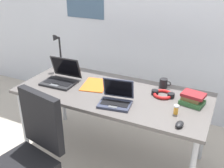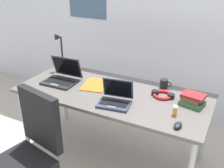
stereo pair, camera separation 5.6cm
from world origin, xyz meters
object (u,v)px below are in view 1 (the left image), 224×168
(laptop_near_mouse, at_px, (61,78))
(office_chair, at_px, (29,166))
(desk_lamp, at_px, (58,52))
(book_stack, at_px, (192,99))
(laptop_back_left, at_px, (116,99))
(paper_folder_center, at_px, (95,85))
(headphones, at_px, (163,94))
(computer_mouse, at_px, (180,124))
(cell_phone, at_px, (119,85))
(coffee_mug, at_px, (164,83))
(pill_bottle, at_px, (176,109))

(laptop_near_mouse, xyz_separation_m, office_chair, (0.23, -0.80, -0.39))
(desk_lamp, distance_m, book_stack, 1.53)
(laptop_back_left, height_order, paper_folder_center, laptop_back_left)
(book_stack, bearing_deg, laptop_back_left, -154.10)
(desk_lamp, distance_m, headphones, 1.27)
(computer_mouse, bearing_deg, cell_phone, 153.40)
(computer_mouse, xyz_separation_m, book_stack, (0.02, 0.39, 0.03))
(laptop_back_left, bearing_deg, office_chair, -124.89)
(laptop_near_mouse, relative_size, headphones, 1.58)
(desk_lamp, bearing_deg, headphones, -6.66)
(paper_folder_center, relative_size, coffee_mug, 2.74)
(desk_lamp, relative_size, book_stack, 1.85)
(laptop_back_left, bearing_deg, cell_phone, 110.35)
(laptop_back_left, xyz_separation_m, laptop_near_mouse, (-0.68, 0.15, 0.01))
(coffee_mug, bearing_deg, book_stack, -33.56)
(computer_mouse, xyz_separation_m, coffee_mug, (-0.29, 0.60, 0.03))
(desk_lamp, height_order, cell_phone, desk_lamp)
(book_stack, bearing_deg, desk_lamp, 173.33)
(desk_lamp, bearing_deg, paper_folder_center, -20.57)
(cell_phone, height_order, office_chair, office_chair)
(laptop_back_left, xyz_separation_m, headphones, (0.32, 0.32, -0.03))
(headphones, xyz_separation_m, paper_folder_center, (-0.66, -0.07, -0.01))
(desk_lamp, xyz_separation_m, pill_bottle, (1.43, -0.41, -0.16))
(pill_bottle, bearing_deg, laptop_back_left, -173.70)
(desk_lamp, relative_size, paper_folder_center, 1.29)
(paper_folder_center, bearing_deg, coffee_mug, 21.81)
(book_stack, bearing_deg, office_chair, -138.15)
(laptop_near_mouse, distance_m, office_chair, 0.92)
(desk_lamp, bearing_deg, cell_phone, -8.85)
(laptop_back_left, xyz_separation_m, coffee_mug, (0.28, 0.49, 0.00))
(headphones, distance_m, book_stack, 0.27)
(computer_mouse, bearing_deg, office_chair, -146.20)
(book_stack, bearing_deg, computer_mouse, -92.86)
(desk_lamp, bearing_deg, office_chair, -66.54)
(book_stack, bearing_deg, cell_phone, 175.82)
(book_stack, distance_m, coffee_mug, 0.37)
(coffee_mug, distance_m, office_chair, 1.40)
(pill_bottle, bearing_deg, office_chair, -143.71)
(computer_mouse, height_order, book_stack, book_stack)
(coffee_mug, bearing_deg, paper_folder_center, -158.19)
(cell_phone, distance_m, paper_folder_center, 0.24)
(computer_mouse, height_order, pill_bottle, pill_bottle)
(computer_mouse, bearing_deg, headphones, 126.16)
(pill_bottle, relative_size, coffee_mug, 0.70)
(desk_lamp, bearing_deg, book_stack, -6.67)
(pill_bottle, relative_size, office_chair, 0.08)
(computer_mouse, bearing_deg, desk_lamp, 165.15)
(laptop_back_left, distance_m, office_chair, 0.87)
(laptop_near_mouse, bearing_deg, book_stack, 5.89)
(coffee_mug, bearing_deg, laptop_near_mouse, -160.73)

